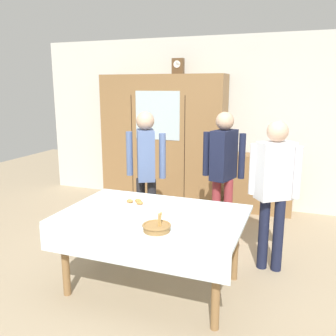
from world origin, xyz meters
TOP-DOWN VIEW (x-y plane):
  - ground_plane at (0.00, 0.00)m, footprint 12.00×12.00m
  - back_wall at (0.00, 2.65)m, footprint 6.40×0.10m
  - dining_table at (0.00, -0.24)m, footprint 1.71×1.13m
  - wall_cabinet at (-0.90, 2.35)m, footprint 2.06×0.46m
  - mantel_clock at (-0.64, 2.35)m, footprint 0.18×0.11m
  - bookshelf_low at (0.74, 2.41)m, footprint 0.92×0.35m
  - book_stack at (0.74, 2.41)m, footprint 0.17×0.21m
  - tea_cup_back_edge at (0.39, -0.12)m, footprint 0.13×0.13m
  - tea_cup_front_edge at (-0.02, -0.27)m, footprint 0.13×0.13m
  - tea_cup_far_left at (-0.65, -0.17)m, footprint 0.13×0.13m
  - bread_basket at (0.20, -0.59)m, footprint 0.24×0.24m
  - pastry_plate at (-0.27, -0.04)m, footprint 0.28×0.28m
  - spoon_far_left at (0.26, 0.10)m, footprint 0.12×0.02m
  - spoon_mid_left at (-0.01, 0.14)m, footprint 0.12×0.02m
  - person_beside_shelf at (0.38, 1.12)m, footprint 0.52×0.40m
  - person_by_cabinet at (1.03, 0.57)m, footprint 0.52×0.38m
  - person_behind_table_right at (-0.51, 0.79)m, footprint 0.52×0.41m

SIDE VIEW (x-z plane):
  - ground_plane at x=0.00m, z-range 0.00..0.00m
  - bookshelf_low at x=0.74m, z-range 0.00..0.90m
  - dining_table at x=0.00m, z-range 0.29..1.05m
  - spoon_far_left at x=0.26m, z-range 0.76..0.77m
  - spoon_mid_left at x=-0.01m, z-range 0.76..0.77m
  - pastry_plate at x=-0.27m, z-range 0.75..0.80m
  - tea_cup_back_edge at x=0.39m, z-range 0.76..0.82m
  - tea_cup_front_edge at x=-0.02m, z-range 0.76..0.83m
  - tea_cup_far_left at x=-0.65m, z-range 0.76..0.83m
  - bread_basket at x=0.20m, z-range 0.72..0.88m
  - book_stack at x=0.74m, z-range 0.90..0.97m
  - person_by_cabinet at x=1.03m, z-range 0.17..1.77m
  - person_beside_shelf at x=0.38m, z-range 0.18..1.81m
  - person_behind_table_right at x=-0.51m, z-range 0.18..1.81m
  - wall_cabinet at x=-0.90m, z-range 0.00..2.11m
  - back_wall at x=0.00m, z-range 0.00..2.70m
  - mantel_clock at x=-0.64m, z-range 2.11..2.35m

